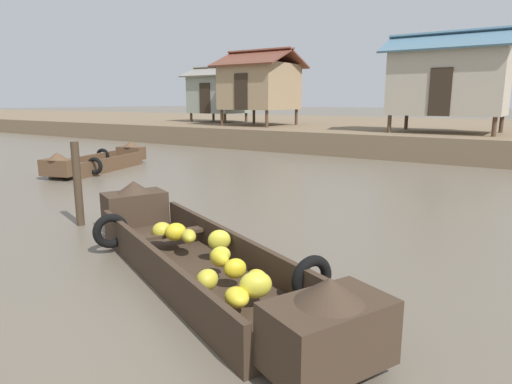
{
  "coord_description": "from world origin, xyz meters",
  "views": [
    {
      "loc": [
        3.91,
        0.47,
        2.21
      ],
      "look_at": [
        -0.17,
        6.57,
        0.71
      ],
      "focal_mm": 31.14,
      "sensor_mm": 36.0,
      "label": 1
    }
  ],
  "objects_px": {
    "mooring_post": "(78,184)",
    "stilt_house_left": "(218,93)",
    "banana_boat": "(197,255)",
    "stilt_house_mid_left": "(260,86)",
    "cargo_boat_upstream": "(99,162)",
    "stilt_house_mid_right": "(449,81)"
  },
  "relations": [
    {
      "from": "banana_boat",
      "to": "cargo_boat_upstream",
      "type": "xyz_separation_m",
      "value": [
        -8.65,
        5.07,
        -0.03
      ]
    },
    {
      "from": "banana_boat",
      "to": "stilt_house_left",
      "type": "distance_m",
      "value": 23.12
    },
    {
      "from": "cargo_boat_upstream",
      "to": "mooring_post",
      "type": "height_order",
      "value": "mooring_post"
    },
    {
      "from": "banana_boat",
      "to": "cargo_boat_upstream",
      "type": "height_order",
      "value": "banana_boat"
    },
    {
      "from": "banana_boat",
      "to": "stilt_house_mid_left",
      "type": "height_order",
      "value": "stilt_house_mid_left"
    },
    {
      "from": "cargo_boat_upstream",
      "to": "mooring_post",
      "type": "relative_size",
      "value": 2.88
    },
    {
      "from": "cargo_boat_upstream",
      "to": "stilt_house_mid_right",
      "type": "height_order",
      "value": "stilt_house_mid_right"
    },
    {
      "from": "banana_boat",
      "to": "stilt_house_mid_right",
      "type": "distance_m",
      "value": 15.89
    },
    {
      "from": "banana_boat",
      "to": "stilt_house_mid_right",
      "type": "xyz_separation_m",
      "value": [
        -0.17,
        15.65,
        2.74
      ]
    },
    {
      "from": "banana_boat",
      "to": "stilt_house_mid_left",
      "type": "relative_size",
      "value": 1.42
    },
    {
      "from": "mooring_post",
      "to": "stilt_house_mid_left",
      "type": "bearing_deg",
      "value": 112.09
    },
    {
      "from": "banana_boat",
      "to": "stilt_house_mid_left",
      "type": "bearing_deg",
      "value": 120.87
    },
    {
      "from": "mooring_post",
      "to": "stilt_house_left",
      "type": "bearing_deg",
      "value": 121.38
    },
    {
      "from": "stilt_house_left",
      "to": "cargo_boat_upstream",
      "type": "bearing_deg",
      "value": -67.54
    },
    {
      "from": "mooring_post",
      "to": "stilt_house_mid_right",
      "type": "bearing_deg",
      "value": 77.89
    },
    {
      "from": "cargo_boat_upstream",
      "to": "mooring_post",
      "type": "distance_m",
      "value": 6.87
    },
    {
      "from": "banana_boat",
      "to": "stilt_house_mid_right",
      "type": "bearing_deg",
      "value": 90.63
    },
    {
      "from": "stilt_house_left",
      "to": "mooring_post",
      "type": "bearing_deg",
      "value": -58.62
    },
    {
      "from": "banana_boat",
      "to": "cargo_boat_upstream",
      "type": "bearing_deg",
      "value": 149.63
    },
    {
      "from": "stilt_house_left",
      "to": "stilt_house_mid_left",
      "type": "xyz_separation_m",
      "value": [
        4.37,
        -1.96,
        0.32
      ]
    },
    {
      "from": "stilt_house_mid_left",
      "to": "mooring_post",
      "type": "relative_size",
      "value": 2.6
    },
    {
      "from": "cargo_boat_upstream",
      "to": "stilt_house_left",
      "type": "bearing_deg",
      "value": 112.46
    }
  ]
}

